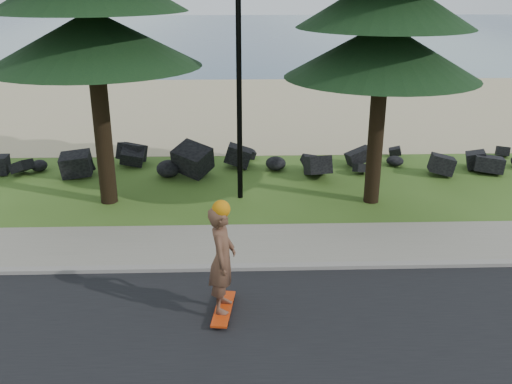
% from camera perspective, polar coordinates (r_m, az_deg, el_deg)
% --- Properties ---
extents(ground, '(160.00, 160.00, 0.00)m').
position_cam_1_polar(ground, '(12.62, -1.48, -5.83)').
color(ground, '#36561A').
rests_on(ground, ground).
extents(kerb, '(160.00, 0.20, 0.10)m').
position_cam_1_polar(kerb, '(11.80, -1.45, -7.57)').
color(kerb, gray).
rests_on(kerb, ground).
extents(sidewalk, '(160.00, 2.00, 0.08)m').
position_cam_1_polar(sidewalk, '(12.78, -1.49, -5.26)').
color(sidewalk, gray).
rests_on(sidewalk, ground).
extents(beach_sand, '(160.00, 15.00, 0.01)m').
position_cam_1_polar(beach_sand, '(26.39, -1.76, 8.45)').
color(beach_sand, tan).
rests_on(beach_sand, ground).
extents(ocean, '(160.00, 58.00, 0.01)m').
position_cam_1_polar(ocean, '(62.53, -1.90, 15.63)').
color(ocean, '#3A5670').
rests_on(ocean, ground).
extents(seawall_boulders, '(60.00, 2.40, 1.10)m').
position_cam_1_polar(seawall_boulders, '(17.80, -1.64, 2.28)').
color(seawall_boulders, black).
rests_on(seawall_boulders, ground).
extents(lamp_post, '(0.25, 0.14, 8.14)m').
position_cam_1_polar(lamp_post, '(14.56, -1.75, 14.81)').
color(lamp_post, black).
rests_on(lamp_post, ground).
extents(skateboarder, '(0.55, 1.19, 2.16)m').
position_cam_1_polar(skateboarder, '(9.88, -3.39, -6.77)').
color(skateboarder, red).
rests_on(skateboarder, ground).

